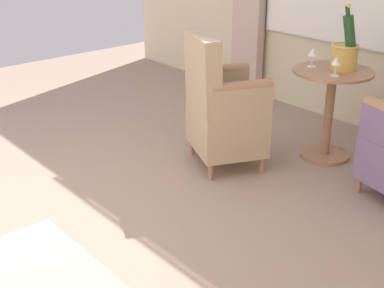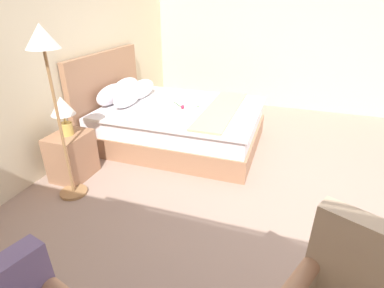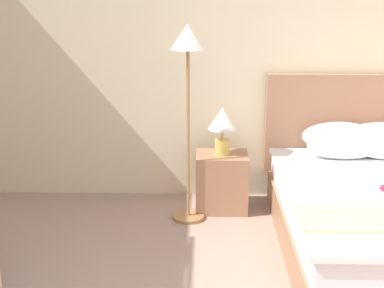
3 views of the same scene
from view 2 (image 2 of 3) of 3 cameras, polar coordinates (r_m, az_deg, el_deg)
ground_plane at (r=3.23m, az=22.41°, el=-11.64°), size 7.67×7.67×0.00m
wall_headboard_side at (r=3.74m, az=-27.96°, el=18.10°), size 6.29×0.12×3.07m
wall_far_side at (r=5.77m, az=24.39°, el=20.62°), size 0.12×6.08×3.07m
bed at (r=4.21m, az=-3.88°, el=4.55°), size 1.65×2.23×1.20m
nightstand at (r=3.65m, az=-21.90°, el=-2.11°), size 0.49×0.37×0.53m
bedside_lamp at (r=3.44m, az=-23.42°, el=6.07°), size 0.25×0.25×0.43m
floor_lamp_brass at (r=2.96m, az=-25.91°, el=13.62°), size 0.29×0.29×1.69m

